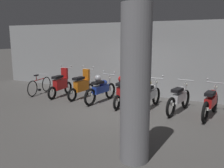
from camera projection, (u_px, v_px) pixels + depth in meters
The scene contains 11 objects.
ground_plane at pixel (115, 110), 8.29m from camera, with size 80.00×80.00×0.00m, color #565451.
back_wall at pixel (143, 59), 10.28m from camera, with size 16.00×0.30×3.10m, color #9EA0A3.
motorbike_slot_0 at pixel (61, 84), 10.16m from camera, with size 0.59×1.68×1.29m.
motorbike_slot_1 at pixel (82, 86), 9.82m from camera, with size 0.59×1.68×1.29m.
motorbike_slot_2 at pixel (101, 89), 9.25m from camera, with size 0.59×1.95×1.15m.
motorbike_slot_3 at pixel (123, 90), 8.74m from camera, with size 0.59×1.68×1.29m.
motorbike_slot_4 at pixel (150, 94), 8.33m from camera, with size 0.59×1.95×1.15m.
motorbike_slot_5 at pixel (179, 98), 7.99m from camera, with size 0.56×1.94×1.03m.
motorbike_slot_6 at pixel (211, 102), 7.51m from camera, with size 0.59×1.95×1.15m.
bicycle at pixel (40, 86), 10.62m from camera, with size 0.50×1.71×0.89m.
support_pillar at pixel (135, 86), 4.65m from camera, with size 0.59×0.59×3.10m, color gray.
Camera 1 is at (3.60, -7.10, 2.48)m, focal length 38.51 mm.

